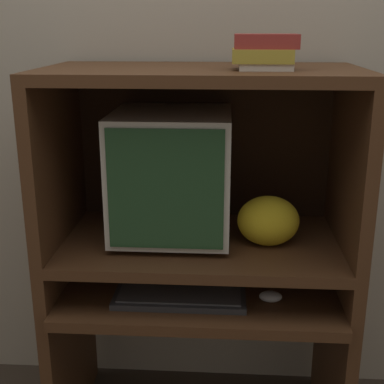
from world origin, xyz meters
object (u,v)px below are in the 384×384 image
Objects in this scene: mouse at (271,296)px; book_stack at (264,52)px; keyboard at (180,298)px; snack_bag at (268,221)px; crt_monitor at (172,174)px.

mouse is 0.39× the size of book_stack.
keyboard is at bearing -163.81° from book_stack.
snack_bag is 0.55m from book_stack.
keyboard is at bearing -176.31° from mouse.
mouse reaches higher than keyboard.
book_stack is at bearing 132.35° from mouse.
book_stack reaches higher than crt_monitor.
crt_monitor is at bearing 159.96° from book_stack.
crt_monitor is 0.51m from book_stack.
crt_monitor is 0.42m from keyboard.
mouse is at bearing 3.69° from keyboard.
snack_bag is (0.33, -0.06, -0.14)m from crt_monitor.
book_stack is (0.25, 0.07, 0.78)m from keyboard.
snack_bag is 1.08× the size of book_stack.
crt_monitor is 5.76× the size of mouse.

